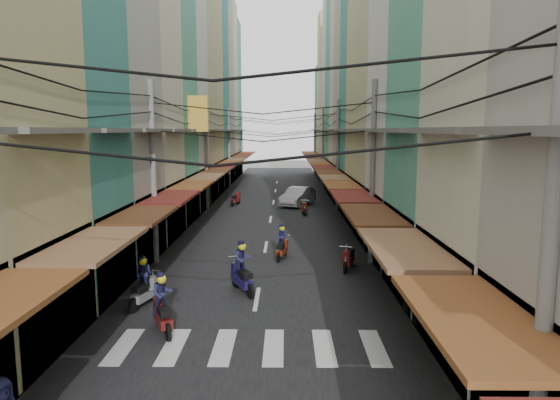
# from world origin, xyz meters

# --- Properties ---
(ground) EXTENTS (160.00, 160.00, 0.00)m
(ground) POSITION_xyz_m (0.00, 0.00, 0.00)
(ground) COLOR slate
(ground) RESTS_ON ground
(road) EXTENTS (10.00, 80.00, 0.02)m
(road) POSITION_xyz_m (0.00, 20.00, 0.01)
(road) COLOR black
(road) RESTS_ON ground
(sidewalk_left) EXTENTS (3.00, 80.00, 0.06)m
(sidewalk_left) POSITION_xyz_m (-6.50, 20.00, 0.03)
(sidewalk_left) COLOR slate
(sidewalk_left) RESTS_ON ground
(sidewalk_right) EXTENTS (3.00, 80.00, 0.06)m
(sidewalk_right) POSITION_xyz_m (6.50, 20.00, 0.03)
(sidewalk_right) COLOR slate
(sidewalk_right) RESTS_ON ground
(crosswalk) EXTENTS (7.55, 2.40, 0.01)m
(crosswalk) POSITION_xyz_m (-0.00, -6.00, 0.03)
(crosswalk) COLOR silver
(crosswalk) RESTS_ON ground
(building_row_left) EXTENTS (7.80, 67.67, 23.70)m
(building_row_left) POSITION_xyz_m (-7.92, 16.56, 9.78)
(building_row_left) COLOR silver
(building_row_left) RESTS_ON ground
(building_row_right) EXTENTS (7.80, 68.98, 22.59)m
(building_row_right) POSITION_xyz_m (7.92, 16.45, 9.41)
(building_row_right) COLOR teal
(building_row_right) RESTS_ON ground
(utility_poles) EXTENTS (10.20, 66.13, 8.20)m
(utility_poles) POSITION_xyz_m (0.00, 15.01, 6.59)
(utility_poles) COLOR gray
(utility_poles) RESTS_ON ground
(white_car) EXTENTS (5.60, 3.92, 1.84)m
(white_car) POSITION_xyz_m (1.99, 20.31, 0.00)
(white_car) COLOR white
(white_car) RESTS_ON ground
(bicycle) EXTENTS (1.46, 0.58, 0.99)m
(bicycle) POSITION_xyz_m (5.89, 1.27, 0.00)
(bicycle) COLOR black
(bicycle) RESTS_ON ground
(moving_scooters) EXTENTS (7.99, 27.17, 1.97)m
(moving_scooters) POSITION_xyz_m (-0.91, 2.28, 0.54)
(moving_scooters) COLOR black
(moving_scooters) RESTS_ON ground
(parked_scooters) EXTENTS (12.95, 11.34, 1.01)m
(parked_scooters) POSITION_xyz_m (4.91, -3.01, 0.48)
(parked_scooters) COLOR black
(parked_scooters) RESTS_ON ground
(pedestrians) EXTENTS (13.79, 26.91, 2.23)m
(pedestrians) POSITION_xyz_m (-4.48, 3.31, 1.04)
(pedestrians) COLOR black
(pedestrians) RESTS_ON ground
(market_umbrella) EXTENTS (2.17, 2.17, 2.29)m
(market_umbrella) POSITION_xyz_m (6.24, -7.62, 2.01)
(market_umbrella) COLOR #B2B2B7
(market_umbrella) RESTS_ON ground
(traffic_sign) EXTENTS (0.10, 0.57, 2.59)m
(traffic_sign) POSITION_xyz_m (5.92, -0.05, 1.85)
(traffic_sign) COLOR gray
(traffic_sign) RESTS_ON ground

